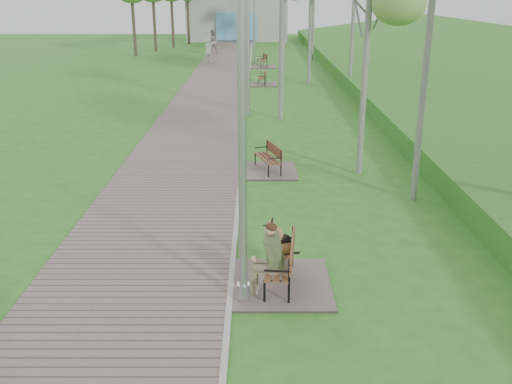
% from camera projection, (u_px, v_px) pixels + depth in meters
% --- Properties ---
extents(ground, '(120.00, 120.00, 0.00)m').
position_uv_depth(ground, '(233.00, 265.00, 10.66)').
color(ground, '#2C6821').
rests_on(ground, ground).
extents(walkway, '(3.50, 67.00, 0.04)m').
position_uv_depth(walkway, '(216.00, 85.00, 30.92)').
color(walkway, '#70605B').
rests_on(walkway, ground).
extents(kerb, '(0.10, 67.00, 0.05)m').
position_uv_depth(kerb, '(248.00, 85.00, 30.92)').
color(kerb, '#999993').
rests_on(kerb, ground).
extents(embankment, '(14.00, 70.00, 1.60)m').
position_uv_depth(embankment, '(479.00, 90.00, 29.50)').
color(embankment, '#448A2D').
rests_on(embankment, ground).
extents(building_north, '(10.00, 5.20, 4.00)m').
position_uv_depth(building_north, '(237.00, 20.00, 58.04)').
color(building_north, '#9E9E99').
rests_on(building_north, ground).
extents(bench_main, '(1.71, 1.90, 1.49)m').
position_uv_depth(bench_main, '(277.00, 264.00, 9.79)').
color(bench_main, '#70605B').
rests_on(bench_main, ground).
extents(bench_second, '(1.56, 1.73, 0.96)m').
position_uv_depth(bench_second, '(268.00, 166.00, 16.14)').
color(bench_second, '#70605B').
rests_on(bench_second, ground).
extents(bench_third, '(1.54, 1.71, 0.95)m').
position_uv_depth(bench_third, '(262.00, 82.00, 30.99)').
color(bench_third, '#70605B').
rests_on(bench_third, ground).
extents(bench_far, '(1.77, 1.97, 1.09)m').
position_uv_depth(bench_far, '(262.00, 64.00, 38.15)').
color(bench_far, '#70605B').
rests_on(bench_far, ground).
extents(lamp_post_near, '(0.22, 0.22, 5.74)m').
position_uv_depth(lamp_post_near, '(242.00, 145.00, 8.52)').
color(lamp_post_near, '#9A9DA2').
rests_on(lamp_post_near, ground).
extents(lamp_post_second, '(0.22, 0.22, 5.58)m').
position_uv_depth(lamp_post_second, '(248.00, 50.00, 22.68)').
color(lamp_post_second, '#9A9DA2').
rests_on(lamp_post_second, ground).
extents(lamp_post_third, '(0.23, 0.23, 5.83)m').
position_uv_depth(lamp_post_third, '(254.00, 23.00, 38.82)').
color(lamp_post_third, '#9A9DA2').
rests_on(lamp_post_third, ground).
extents(lamp_post_far, '(0.19, 0.19, 4.97)m').
position_uv_depth(lamp_post_far, '(254.00, 20.00, 52.10)').
color(lamp_post_far, '#9A9DA2').
rests_on(lamp_post_far, ground).
extents(pedestrian_near, '(0.62, 0.41, 1.67)m').
position_uv_depth(pedestrian_near, '(209.00, 51.00, 40.28)').
color(pedestrian_near, white).
rests_on(pedestrian_near, ground).
extents(pedestrian_far, '(1.00, 0.81, 1.94)m').
position_uv_depth(pedestrian_far, '(213.00, 42.00, 45.65)').
color(pedestrian_far, gray).
rests_on(pedestrian_far, ground).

